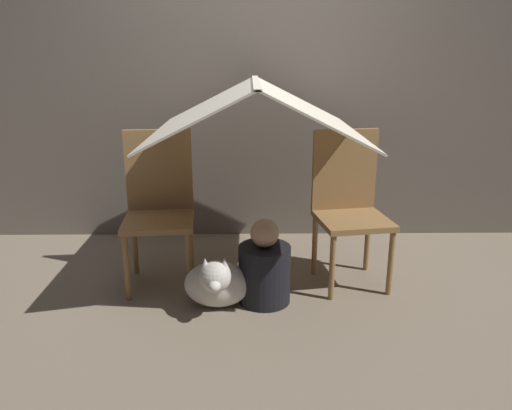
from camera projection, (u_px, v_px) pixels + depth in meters
name	position (u px, v px, depth m)	size (l,w,h in m)	color
ground_plane	(256.00, 289.00, 3.22)	(8.80, 8.80, 0.00)	gray
wall_back	(254.00, 81.00, 3.84)	(7.00, 0.05, 2.50)	#6B6056
chair_left	(159.00, 203.00, 3.21)	(0.47, 0.47, 0.99)	olive
chair_right	(349.00, 202.00, 3.22)	(0.50, 0.50, 0.99)	olive
sheet_canopy	(256.00, 108.00, 2.95)	(1.24, 1.34, 0.32)	silver
person_front	(265.00, 269.00, 3.01)	(0.31, 0.31, 0.53)	black
dog	(217.00, 283.00, 2.93)	(0.39, 0.39, 0.37)	silver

